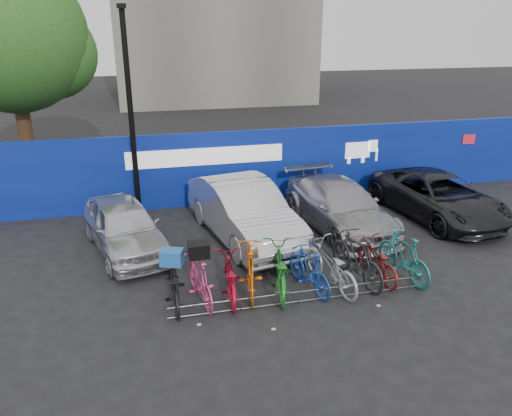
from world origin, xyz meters
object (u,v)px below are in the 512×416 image
object	(u,v)px
bike_rack	(300,297)
bike_4	(280,270)
bike_5	(309,270)
bike_8	(377,260)
car_2	(340,206)
bike_2	(230,278)
bike_7	(357,258)
lamppost	(130,110)
bike_0	(174,284)
bike_6	(330,266)
bike_1	(200,279)
bike_3	(250,269)
car_1	(244,211)
bike_9	(404,256)
tree	(18,40)
car_0	(125,227)
car_3	(438,196)

from	to	relation	value
bike_rack	bike_4	xyz separation A→B (m)	(-0.28, 0.60, 0.37)
bike_5	bike_8	world-z (taller)	bike_5
bike_rack	bike_8	xyz separation A→B (m)	(2.10, 0.66, 0.30)
car_2	bike_2	distance (m)	4.93
bike_2	bike_5	xyz separation A→B (m)	(1.77, -0.11, 0.03)
bike_4	bike_7	world-z (taller)	bike_7
lamppost	bike_2	bearing A→B (deg)	-71.51
bike_0	bike_6	xyz separation A→B (m)	(3.47, -0.10, 0.06)
bike_1	bike_5	distance (m)	2.42
bike_3	bike_rack	bearing A→B (deg)	152.89
car_1	bike_8	bearing A→B (deg)	-61.16
bike_1	bike_6	size ratio (longest dim) A/B	0.88
bike_5	bike_7	size ratio (longest dim) A/B	0.84
lamppost	bike_9	bearing A→B (deg)	-43.01
bike_1	bike_8	size ratio (longest dim) A/B	1.01
bike_6	bike_8	distance (m)	1.23
bike_4	bike_6	distance (m)	1.16
tree	bike_7	xyz separation A→B (m)	(8.33, -10.06, -4.47)
bike_rack	car_1	world-z (taller)	car_1
car_0	bike_2	bearing A→B (deg)	-68.32
car_1	bike_3	size ratio (longest dim) A/B	2.56
car_1	car_3	size ratio (longest dim) A/B	1.01
car_2	bike_8	distance (m)	3.07
car_0	bike_9	world-z (taller)	car_0
bike_5	lamppost	bearing A→B (deg)	-69.89
bike_8	bike_2	bearing A→B (deg)	-2.83
bike_rack	car_2	bearing A→B (deg)	56.63
bike_rack	bike_1	world-z (taller)	bike_1
bike_9	bike_6	bearing A→B (deg)	-9.25
bike_rack	bike_9	distance (m)	2.77
tree	bike_9	distance (m)	14.59
car_3	bike_6	xyz separation A→B (m)	(-4.80, -3.31, -0.14)
car_1	bike_7	size ratio (longest dim) A/B	2.43
bike_rack	bike_2	xyz separation A→B (m)	(-1.39, 0.60, 0.31)
car_2	bike_2	world-z (taller)	car_2
bike_2	bike_3	size ratio (longest dim) A/B	0.95
bike_6	bike_3	bearing A→B (deg)	-18.46
bike_3	bike_8	world-z (taller)	bike_3
bike_7	bike_0	bearing A→B (deg)	-10.51
car_1	bike_6	world-z (taller)	car_1
car_1	bike_4	distance (m)	3.08
tree	bike_9	size ratio (longest dim) A/B	4.21
bike_rack	bike_0	size ratio (longest dim) A/B	3.12
lamppost	bike_rack	xyz separation A→B (m)	(3.20, -6.00, -3.11)
tree	bike_6	world-z (taller)	tree
bike_0	bike_5	world-z (taller)	bike_5
bike_7	bike_5	bearing A→B (deg)	-5.27
bike_rack	bike_2	distance (m)	1.55
lamppost	bike_rack	distance (m)	7.48
bike_2	bike_0	bearing A→B (deg)	5.17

